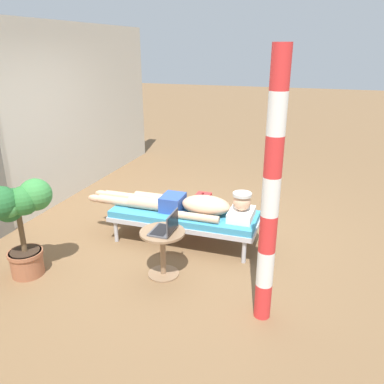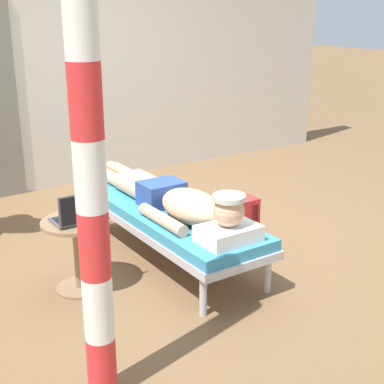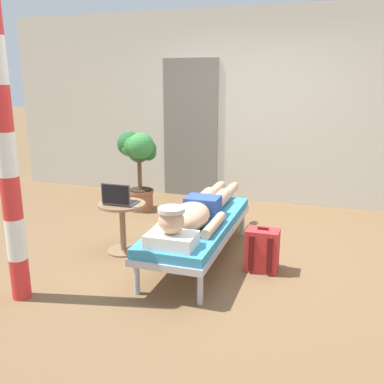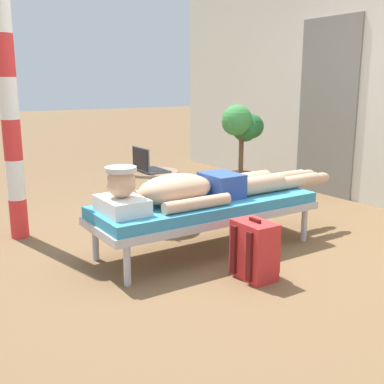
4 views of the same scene
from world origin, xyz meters
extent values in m
plane|color=brown|center=(0.00, 0.00, 0.00)|extent=(40.00, 40.00, 0.00)
cube|color=beige|center=(-0.20, 2.23, 1.35)|extent=(7.60, 0.20, 2.70)
cylinder|color=#B7B7BC|center=(-0.48, 0.64, 0.14)|extent=(0.05, 0.05, 0.28)
cylinder|color=#B7B7BC|center=(0.07, 0.64, 0.14)|extent=(0.05, 0.05, 0.28)
cylinder|color=#B7B7BC|center=(-0.48, -1.01, 0.14)|extent=(0.05, 0.05, 0.28)
cylinder|color=#B7B7BC|center=(0.07, -1.01, 0.14)|extent=(0.05, 0.05, 0.28)
cube|color=#B7B7BC|center=(-0.20, -0.19, 0.31)|extent=(0.65, 1.85, 0.06)
cube|color=teal|center=(-0.20, -0.19, 0.38)|extent=(0.62, 1.81, 0.08)
cube|color=white|center=(-0.20, -0.90, 0.47)|extent=(0.40, 0.28, 0.11)
sphere|color=#D8A884|center=(-0.20, -0.90, 0.64)|extent=(0.21, 0.21, 0.21)
cylinder|color=silver|center=(-0.20, -0.90, 0.73)|extent=(0.22, 0.22, 0.03)
ellipsoid|color=#D8A884|center=(-0.20, -0.46, 0.54)|extent=(0.35, 0.60, 0.23)
cylinder|color=#D8A884|center=(-0.42, -0.41, 0.46)|extent=(0.09, 0.55, 0.09)
cylinder|color=#D8A884|center=(0.02, -0.41, 0.46)|extent=(0.09, 0.55, 0.09)
cube|color=#2D4C9E|center=(-0.20, -0.03, 0.52)|extent=(0.33, 0.26, 0.19)
cylinder|color=#D8A884|center=(-0.29, 0.31, 0.49)|extent=(0.15, 0.42, 0.15)
cylinder|color=#D8A884|center=(-0.29, 0.74, 0.47)|extent=(0.11, 0.44, 0.11)
ellipsoid|color=#D8A884|center=(-0.29, 1.03, 0.47)|extent=(0.09, 0.20, 0.10)
cylinder|color=#D8A884|center=(-0.12, 0.31, 0.49)|extent=(0.15, 0.42, 0.15)
cylinder|color=#D8A884|center=(-0.12, 0.74, 0.47)|extent=(0.11, 0.44, 0.11)
ellipsoid|color=#D8A884|center=(-0.12, 1.03, 0.47)|extent=(0.09, 0.20, 0.10)
cylinder|color=#8C6B4C|center=(-1.00, -0.23, 0.01)|extent=(0.34, 0.34, 0.02)
cylinder|color=#8C6B4C|center=(-1.00, -0.23, 0.26)|extent=(0.06, 0.06, 0.48)
cylinder|color=#8C6B4C|center=(-1.00, -0.23, 0.51)|extent=(0.48, 0.48, 0.02)
cube|color=#4C4C51|center=(-1.00, -0.23, 0.53)|extent=(0.31, 0.22, 0.02)
cube|color=black|center=(-1.00, -0.22, 0.54)|extent=(0.27, 0.15, 0.00)
cube|color=#4C4C51|center=(-1.00, -0.34, 0.64)|extent=(0.31, 0.01, 0.21)
cube|color=black|center=(-1.00, -0.35, 0.64)|extent=(0.29, 0.00, 0.19)
cube|color=red|center=(0.43, -0.22, 0.20)|extent=(0.30, 0.20, 0.40)
cube|color=red|center=(0.43, -0.10, 0.13)|extent=(0.22, 0.04, 0.18)
cube|color=#531212|center=(0.35, -0.34, 0.20)|extent=(0.04, 0.02, 0.34)
cube|color=#531212|center=(0.52, -0.34, 0.20)|extent=(0.04, 0.02, 0.34)
cube|color=#531212|center=(0.43, -0.22, 0.41)|extent=(0.10, 0.02, 0.02)
cylinder|color=#9E5B3D|center=(-1.46, 1.18, 0.14)|extent=(0.34, 0.34, 0.28)
cylinder|color=#9E5B3D|center=(-1.46, 1.18, 0.26)|extent=(0.37, 0.37, 0.04)
cylinder|color=#332319|center=(-1.46, 1.18, 0.29)|extent=(0.31, 0.31, 0.01)
cylinder|color=brown|center=(-1.46, 1.18, 0.52)|extent=(0.06, 0.06, 0.49)
sphere|color=#23602D|center=(-1.32, 1.16, 0.81)|extent=(0.22, 0.22, 0.22)
sphere|color=#23602D|center=(-1.40, 1.27, 0.83)|extent=(0.28, 0.28, 0.28)
sphere|color=#23602D|center=(-1.50, 1.26, 0.79)|extent=(0.30, 0.30, 0.30)
sphere|color=#23602D|center=(-1.61, 1.22, 0.90)|extent=(0.34, 0.34, 0.34)
sphere|color=#429347|center=(-1.60, 1.15, 0.85)|extent=(0.20, 0.20, 0.20)
sphere|color=#2D7233|center=(-1.47, 1.09, 0.88)|extent=(0.30, 0.30, 0.30)
sphere|color=#38843D|center=(-1.35, 1.03, 0.91)|extent=(0.34, 0.34, 0.34)
cylinder|color=red|center=(-1.35, -1.36, 0.17)|extent=(0.15, 0.15, 0.34)
cylinder|color=white|center=(-1.35, -1.36, 0.51)|extent=(0.15, 0.15, 0.34)
cylinder|color=red|center=(-1.35, -1.36, 0.85)|extent=(0.15, 0.15, 0.34)
cylinder|color=white|center=(-1.35, -1.36, 1.19)|extent=(0.15, 0.15, 0.34)
cylinder|color=red|center=(-1.35, -1.36, 1.53)|extent=(0.15, 0.15, 0.34)
cylinder|color=white|center=(-1.35, -1.36, 1.87)|extent=(0.15, 0.15, 0.34)
cylinder|color=red|center=(-1.35, -1.36, 2.21)|extent=(0.15, 0.15, 0.34)
camera|label=1|loc=(-4.38, -1.68, 2.35)|focal=36.32mm
camera|label=2|loc=(-2.30, -3.59, 1.91)|focal=51.56mm
camera|label=3|loc=(0.97, -3.93, 1.73)|focal=39.80mm
camera|label=4|loc=(2.75, -2.24, 1.32)|focal=44.11mm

